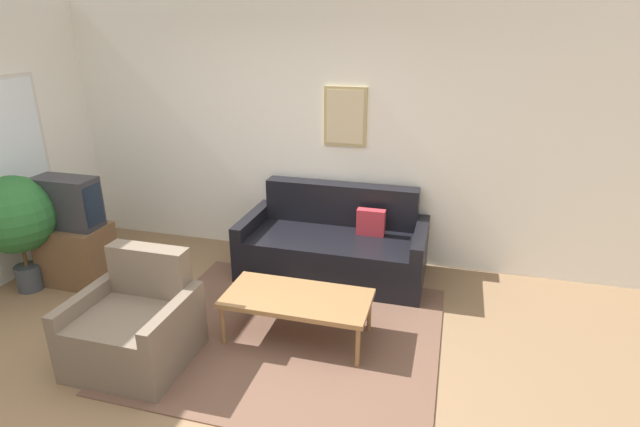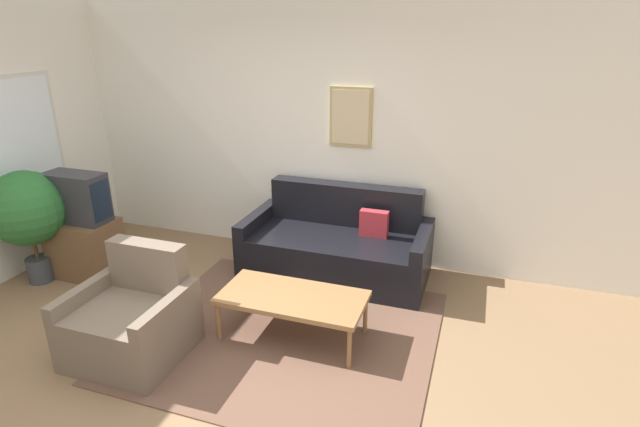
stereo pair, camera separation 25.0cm
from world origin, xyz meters
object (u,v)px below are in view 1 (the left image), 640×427
(coffee_table, at_px, (297,300))
(potted_plant_tall, at_px, (15,217))
(tv, at_px, (67,202))
(armchair, at_px, (136,327))
(couch, at_px, (334,246))

(coffee_table, relative_size, potted_plant_tall, 1.03)
(tv, relative_size, armchair, 0.73)
(potted_plant_tall, bearing_deg, armchair, -21.93)
(coffee_table, xyz_separation_m, armchair, (-1.09, -0.59, -0.07))
(couch, distance_m, coffee_table, 1.21)
(couch, distance_m, armchair, 2.11)
(couch, relative_size, coffee_table, 1.57)
(armchair, height_order, potted_plant_tall, potted_plant_tall)
(armchair, bearing_deg, tv, 146.33)
(coffee_table, xyz_separation_m, potted_plant_tall, (-2.76, 0.08, 0.40))
(couch, height_order, potted_plant_tall, potted_plant_tall)
(couch, bearing_deg, tv, -160.52)
(armchair, xyz_separation_m, potted_plant_tall, (-1.67, 0.67, 0.47))
(armchair, bearing_deg, couch, 60.53)
(couch, bearing_deg, armchair, -121.56)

